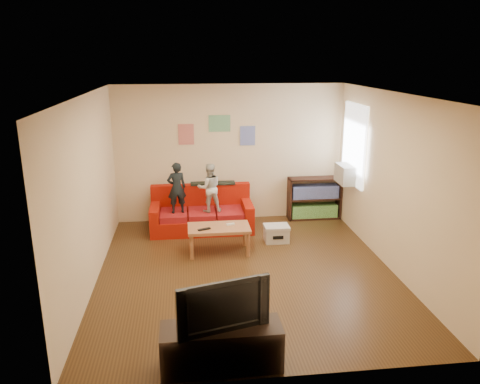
{
  "coord_description": "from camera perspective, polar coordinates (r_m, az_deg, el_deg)",
  "views": [
    {
      "loc": [
        -0.87,
        -6.55,
        3.22
      ],
      "look_at": [
        0.0,
        0.8,
        1.05
      ],
      "focal_mm": 35.0,
      "sensor_mm": 36.0,
      "label": 1
    }
  ],
  "objects": [
    {
      "name": "ac_unit",
      "position": [
        8.98,
        12.78,
        2.14
      ],
      "size": [
        0.28,
        0.55,
        0.35
      ],
      "primitive_type": "cube",
      "color": "#B7B2A3",
      "rests_on": "window"
    },
    {
      "name": "child_b",
      "position": [
        8.67,
        -3.76,
        0.51
      ],
      "size": [
        0.49,
        0.4,
        0.92
      ],
      "primitive_type": "imported",
      "rotation": [
        0.0,
        0.0,
        3.27
      ],
      "color": "beige",
      "rests_on": "sofa"
    },
    {
      "name": "artwork_left",
      "position": [
        9.15,
        -6.59,
        6.99
      ],
      "size": [
        0.3,
        0.01,
        0.4
      ],
      "primitive_type": "cube",
      "color": "#D87266",
      "rests_on": "room_shell"
    },
    {
      "name": "coffee_table",
      "position": [
        7.87,
        -2.59,
        -4.69
      ],
      "size": [
        1.03,
        0.57,
        0.47
      ],
      "color": "#AF6D44",
      "rests_on": "ground"
    },
    {
      "name": "window",
      "position": [
        8.9,
        13.74,
        5.65
      ],
      "size": [
        0.04,
        1.08,
        1.48
      ],
      "primitive_type": "cube",
      "color": "white",
      "rests_on": "room_shell"
    },
    {
      "name": "bookshelf",
      "position": [
        9.64,
        9.02,
        -0.99
      ],
      "size": [
        1.07,
        0.32,
        0.85
      ],
      "color": "black",
      "rests_on": "ground"
    },
    {
      "name": "game_controller",
      "position": [
        7.9,
        -1.17,
        -3.96
      ],
      "size": [
        0.15,
        0.08,
        0.03
      ],
      "primitive_type": "cube",
      "rotation": [
        0.0,
        0.0,
        0.28
      ],
      "color": "white",
      "rests_on": "coffee_table"
    },
    {
      "name": "artwork_right",
      "position": [
        9.24,
        0.93,
        6.87
      ],
      "size": [
        0.3,
        0.01,
        0.38
      ],
      "primitive_type": "cube",
      "color": "#727FCC",
      "rests_on": "room_shell"
    },
    {
      "name": "sofa",
      "position": [
        8.99,
        -4.69,
        -2.77
      ],
      "size": [
        1.92,
        0.88,
        0.84
      ],
      "color": "#AA1506",
      "rests_on": "ground"
    },
    {
      "name": "child_a",
      "position": [
        8.65,
        -7.73,
        0.5
      ],
      "size": [
        0.39,
        0.29,
        0.95
      ],
      "primitive_type": "imported",
      "rotation": [
        0.0,
        0.0,
        3.34
      ],
      "color": "black",
      "rests_on": "sofa"
    },
    {
      "name": "tv_stand",
      "position": [
        5.24,
        -2.28,
        -18.33
      ],
      "size": [
        1.28,
        0.43,
        0.48
      ],
      "primitive_type": "cube",
      "rotation": [
        0.0,
        0.0,
        0.0
      ],
      "color": "#34261E",
      "rests_on": "ground"
    },
    {
      "name": "file_box",
      "position": [
        8.42,
        4.47,
        -5.05
      ],
      "size": [
        0.44,
        0.34,
        0.3
      ],
      "color": "silver",
      "rests_on": "ground"
    },
    {
      "name": "tissue",
      "position": [
        8.58,
        3.17,
        -5.38
      ],
      "size": [
        0.11,
        0.11,
        0.1
      ],
      "primitive_type": "sphere",
      "rotation": [
        0.0,
        0.0,
        -0.12
      ],
      "color": "silver",
      "rests_on": "ground"
    },
    {
      "name": "room_shell",
      "position": [
        6.87,
        0.79,
        0.54
      ],
      "size": [
        4.52,
        5.02,
        2.72
      ],
      "color": "#4D3117",
      "rests_on": "ground"
    },
    {
      "name": "artwork_center",
      "position": [
        9.15,
        -2.52,
        8.35
      ],
      "size": [
        0.42,
        0.01,
        0.32
      ],
      "primitive_type": "cube",
      "color": "#72B27F",
      "rests_on": "room_shell"
    },
    {
      "name": "television",
      "position": [
        4.96,
        -2.35,
        -13.32
      ],
      "size": [
        0.99,
        0.38,
        0.57
      ],
      "primitive_type": "imported",
      "rotation": [
        0.0,
        0.0,
        0.26
      ],
      "color": "black",
      "rests_on": "tv_stand"
    },
    {
      "name": "remote",
      "position": [
        7.71,
        -4.39,
        -4.54
      ],
      "size": [
        0.22,
        0.13,
        0.02
      ],
      "primitive_type": "cube",
      "rotation": [
        0.0,
        0.0,
        0.38
      ],
      "color": "black",
      "rests_on": "coffee_table"
    }
  ]
}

